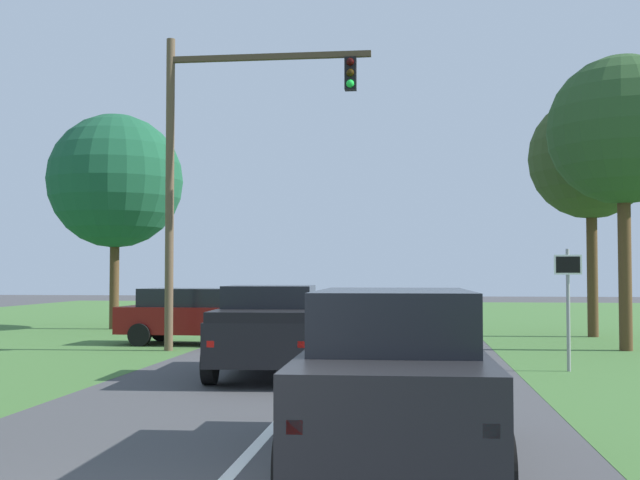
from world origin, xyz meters
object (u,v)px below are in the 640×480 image
traffic_light (215,150)px  crossing_suv_far (193,315)px  pickup_truck_lead (271,330)px  red_suv_near (394,373)px  extra_tree_1 (115,181)px  extra_tree_2 (591,158)px  oak_tree_right (623,131)px  keep_moving_sign (568,293)px

traffic_light → crossing_suv_far: 5.28m
pickup_truck_lead → traffic_light: 7.30m
red_suv_near → crossing_suv_far: (-6.48, 14.67, -0.13)m
extra_tree_1 → traffic_light: bearing=-53.5°
pickup_truck_lead → extra_tree_1: extra_tree_1 is taller
red_suv_near → traffic_light: (-5.29, 12.57, 4.57)m
red_suv_near → extra_tree_2: size_ratio=0.61×
oak_tree_right → extra_tree_1: 18.64m
crossing_suv_far → extra_tree_1: 9.13m
pickup_truck_lead → crossing_suv_far: pickup_truck_lead is taller
extra_tree_1 → extra_tree_2: extra_tree_1 is taller
traffic_light → extra_tree_1: bearing=126.5°
crossing_suv_far → extra_tree_1: extra_tree_1 is taller
red_suv_near → traffic_light: 14.39m
traffic_light → extra_tree_2: bearing=29.0°
red_suv_near → crossing_suv_far: bearing=113.8°
crossing_suv_far → red_suv_near: bearing=-66.2°
red_suv_near → traffic_light: size_ratio=0.57×
pickup_truck_lead → oak_tree_right: size_ratio=0.59×
red_suv_near → crossing_suv_far: red_suv_near is taller
pickup_truck_lead → extra_tree_2: bearing=51.7°
pickup_truck_lead → extra_tree_1: bearing=122.9°
red_suv_near → oak_tree_right: 16.19m
pickup_truck_lead → extra_tree_2: extra_tree_2 is taller
oak_tree_right → extra_tree_1: (-17.42, 6.63, -0.44)m
red_suv_near → traffic_light: traffic_light is taller
red_suv_near → extra_tree_2: 20.61m
pickup_truck_lead → oak_tree_right: bearing=36.5°
oak_tree_right → crossing_suv_far: size_ratio=1.84×
oak_tree_right → keep_moving_sign: bearing=-116.3°
pickup_truck_lead → traffic_light: bearing=116.4°
oak_tree_right → extra_tree_2: (0.16, 4.88, -0.08)m
keep_moving_sign → extra_tree_2: extra_tree_2 is taller
pickup_truck_lead → extra_tree_2: (9.05, 11.46, 5.13)m
traffic_light → keep_moving_sign: bearing=-21.6°
oak_tree_right → pickup_truck_lead: bearing=-143.5°
pickup_truck_lead → oak_tree_right: oak_tree_right is taller
red_suv_near → extra_tree_1: extra_tree_1 is taller
red_suv_near → pickup_truck_lead: 8.01m
traffic_light → extra_tree_2: (11.56, 6.40, 0.50)m
oak_tree_right → crossing_suv_far: bearing=177.4°
red_suv_near → crossing_suv_far: 16.03m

